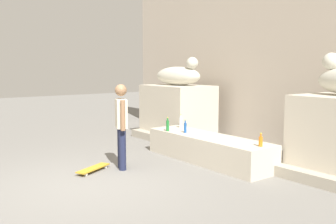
{
  "coord_description": "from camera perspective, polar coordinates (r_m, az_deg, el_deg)",
  "views": [
    {
      "loc": [
        5.73,
        -2.56,
        2.0
      ],
      "look_at": [
        -0.23,
        1.92,
        1.1
      ],
      "focal_mm": 39.94,
      "sensor_mm": 36.0,
      "label": 1
    }
  ],
  "objects": [
    {
      "name": "bottle_orange",
      "position": [
        7.06,
        13.96,
        -4.33
      ],
      "size": [
        0.07,
        0.07,
        0.25
      ],
      "color": "orange",
      "rests_on": "ledge_block"
    },
    {
      "name": "ledge_block",
      "position": [
        8.03,
        6.05,
        -5.56
      ],
      "size": [
        3.11,
        0.85,
        0.55
      ],
      "primitive_type": "cube",
      "color": "beige",
      "rests_on": "ground_plane"
    },
    {
      "name": "pedestal_left",
      "position": [
        10.57,
        1.46,
        0.06
      ],
      "size": [
        1.92,
        1.34,
        1.49
      ],
      "primitive_type": "cube",
      "color": "beige",
      "rests_on": "ground_plane"
    },
    {
      "name": "bottle_green",
      "position": [
        8.48,
        -0.06,
        -2.06
      ],
      "size": [
        0.07,
        0.07,
        0.31
      ],
      "color": "#1E722D",
      "rests_on": "ledge_block"
    },
    {
      "name": "stair_step",
      "position": [
        8.39,
        8.4,
        -6.28
      ],
      "size": [
        6.91,
        0.5,
        0.2
      ],
      "primitive_type": "cube",
      "color": "#A9A08F",
      "rests_on": "ground_plane"
    },
    {
      "name": "statue_reclining_left",
      "position": [
        10.47,
        1.62,
        5.63
      ],
      "size": [
        1.66,
        0.76,
        0.78
      ],
      "rotation": [
        0.0,
        0.0,
        0.13
      ],
      "color": "beige",
      "rests_on": "pedestal_left"
    },
    {
      "name": "skateboard",
      "position": [
        7.39,
        -11.34,
        -8.43
      ],
      "size": [
        0.53,
        0.81,
        0.08
      ],
      "rotation": [
        0.0,
        0.0,
        5.17
      ],
      "color": "gold",
      "rests_on": "ground_plane"
    },
    {
      "name": "bottle_clear",
      "position": [
        8.96,
        1.97,
        -1.56
      ],
      "size": [
        0.07,
        0.07,
        0.32
      ],
      "color": "silver",
      "rests_on": "ledge_block"
    },
    {
      "name": "bottle_blue",
      "position": [
        8.28,
        2.64,
        -2.37
      ],
      "size": [
        0.06,
        0.06,
        0.29
      ],
      "color": "#194C99",
      "rests_on": "ledge_block"
    },
    {
      "name": "facade_wall",
      "position": [
        9.8,
        17.43,
        12.31
      ],
      "size": [
        11.83,
        0.6,
        5.96
      ],
      "primitive_type": "cube",
      "color": "#BDAE9D",
      "rests_on": "ground_plane"
    },
    {
      "name": "skater",
      "position": [
        7.34,
        -7.14,
        -1.62
      ],
      "size": [
        0.51,
        0.32,
        1.67
      ],
      "rotation": [
        0.0,
        0.0,
        5.9
      ],
      "color": "#1E233F",
      "rests_on": "ground_plane"
    },
    {
      "name": "ground_plane",
      "position": [
        6.58,
        -12.46,
        -10.96
      ],
      "size": [
        40.0,
        40.0,
        0.0
      ],
      "primitive_type": "plane",
      "color": "slate"
    }
  ]
}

